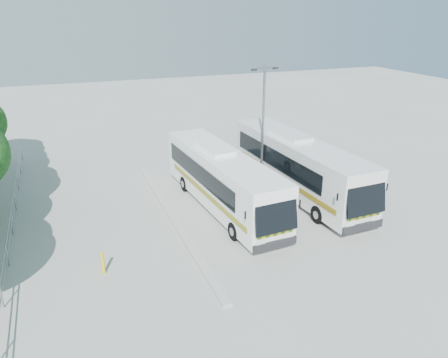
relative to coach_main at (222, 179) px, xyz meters
name	(u,v)px	position (x,y,z in m)	size (l,w,h in m)	color
ground	(226,226)	(-0.61, -2.17, -1.69)	(100.00, 100.00, 0.00)	#A9A9A3
kerb_divider	(172,216)	(-2.91, -0.17, -1.61)	(0.40, 16.00, 0.15)	#B2B2AD
railing	(12,212)	(-10.61, 1.83, -0.95)	(0.06, 22.00, 1.00)	gray
coach_main	(222,179)	(0.00, 0.00, 0.00)	(3.06, 11.25, 3.08)	white
coach_adjacent	(298,165)	(4.80, 0.24, 0.09)	(2.93, 11.82, 3.25)	silver
lamppost	(263,122)	(3.37, 2.08, 2.35)	(1.79, 0.45, 7.32)	gray
bollard	(103,263)	(-6.90, -4.23, -1.20)	(0.14, 0.14, 0.98)	#C7B80B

